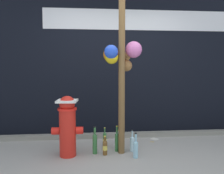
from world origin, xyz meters
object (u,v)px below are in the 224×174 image
(bottle_5, at_px, (117,141))
(fire_hydrant, at_px, (67,125))
(bottle_2, at_px, (136,148))
(bottle_4, at_px, (95,142))
(memorial_post, at_px, (121,44))
(bottle_1, at_px, (105,147))
(bottle_0, at_px, (132,143))
(bottle_3, at_px, (119,141))
(bottle_6, at_px, (105,140))

(bottle_5, bearing_deg, fire_hydrant, -170.90)
(bottle_2, distance_m, bottle_5, 0.38)
(fire_hydrant, relative_size, bottle_4, 2.13)
(memorial_post, distance_m, bottle_5, 1.50)
(bottle_1, bearing_deg, bottle_2, -19.04)
(bottle_1, height_order, bottle_4, bottle_4)
(bottle_4, xyz_separation_m, bottle_5, (0.35, 0.08, -0.01))
(bottle_0, xyz_separation_m, bottle_4, (-0.58, -0.04, 0.04))
(fire_hydrant, relative_size, bottle_3, 2.99)
(bottle_3, xyz_separation_m, bottle_4, (-0.39, -0.20, 0.06))
(bottle_1, distance_m, bottle_6, 0.29)
(bottle_5, xyz_separation_m, bottle_6, (-0.18, 0.15, -0.03))
(bottle_2, bearing_deg, bottle_1, 160.96)
(memorial_post, bearing_deg, bottle_5, 137.98)
(fire_hydrant, distance_m, bottle_6, 0.71)
(bottle_0, relative_size, bottle_5, 0.85)
(bottle_0, relative_size, bottle_3, 1.14)
(bottle_0, distance_m, bottle_2, 0.26)
(bottle_0, height_order, bottle_6, same)
(bottle_2, height_order, bottle_4, bottle_4)
(memorial_post, xyz_separation_m, bottle_3, (-0.01, 0.17, -1.54))
(bottle_0, bearing_deg, bottle_5, 171.94)
(fire_hydrant, relative_size, bottle_5, 2.23)
(bottle_2, relative_size, bottle_6, 1.07)
(fire_hydrant, xyz_separation_m, bottle_0, (0.98, 0.09, -0.34))
(bottle_1, bearing_deg, memorial_post, 19.92)
(bottle_1, distance_m, bottle_2, 0.46)
(bottle_3, height_order, bottle_6, bottle_6)
(fire_hydrant, height_order, bottle_0, fire_hydrant)
(memorial_post, height_order, bottle_1, memorial_post)
(bottle_5, bearing_deg, bottle_2, -50.18)
(bottle_3, bearing_deg, memorial_post, -86.44)
(bottle_0, relative_size, bottle_1, 1.18)
(fire_hydrant, xyz_separation_m, bottle_6, (0.57, 0.27, -0.33))
(memorial_post, bearing_deg, bottle_4, -176.00)
(bottle_1, bearing_deg, bottle_0, 13.60)
(bottle_6, bearing_deg, bottle_5, -38.96)
(bottle_0, xyz_separation_m, bottle_1, (-0.43, -0.10, -0.01))
(fire_hydrant, height_order, bottle_2, fire_hydrant)
(fire_hydrant, distance_m, bottle_5, 0.82)
(bottle_0, bearing_deg, bottle_3, 141.29)
(memorial_post, distance_m, bottle_3, 1.55)
(bottle_0, bearing_deg, bottle_2, -88.92)
(bottle_2, bearing_deg, bottle_5, 129.82)
(bottle_1, xyz_separation_m, bottle_3, (0.24, 0.26, -0.00))
(memorial_post, height_order, bottle_3, memorial_post)
(memorial_post, distance_m, bottle_0, 1.54)
(bottle_6, bearing_deg, bottle_0, -23.37)
(bottle_4, bearing_deg, bottle_2, -19.96)
(memorial_post, bearing_deg, bottle_3, 93.56)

